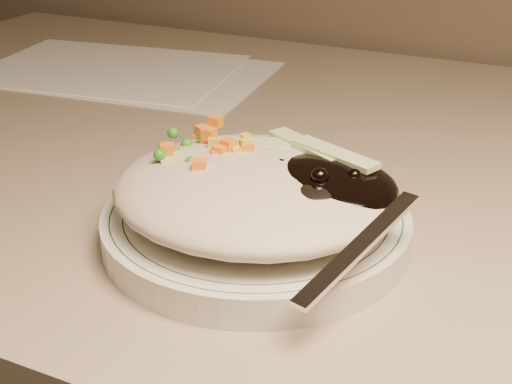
% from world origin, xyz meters
% --- Properties ---
extents(desk, '(1.40, 0.70, 0.74)m').
position_xyz_m(desk, '(0.00, 1.38, 0.54)').
color(desk, gray).
rests_on(desk, ground).
extents(plate, '(0.21, 0.21, 0.02)m').
position_xyz_m(plate, '(-0.04, 1.21, 0.75)').
color(plate, silver).
rests_on(plate, desk).
extents(plate_rim, '(0.20, 0.20, 0.00)m').
position_xyz_m(plate_rim, '(-0.04, 1.21, 0.76)').
color(plate_rim, '#144723').
rests_on(plate_rim, plate).
extents(meal, '(0.21, 0.19, 0.05)m').
position_xyz_m(meal, '(-0.04, 1.20, 0.78)').
color(meal, '#B6AB93').
rests_on(meal, plate).
extents(papers, '(0.37, 0.25, 0.00)m').
position_xyz_m(papers, '(-0.36, 1.51, 0.74)').
color(papers, white).
rests_on(papers, desk).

